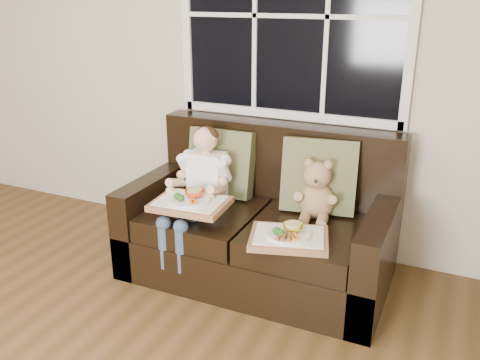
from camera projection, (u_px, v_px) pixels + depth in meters
The scene contains 8 objects.
window_back at pixel (291, 16), 3.32m from camera, with size 1.62×0.04×1.37m.
loveseat at pixel (261, 229), 3.39m from camera, with size 1.70×0.92×0.96m.
pillow_left at pixel (221, 163), 3.54m from camera, with size 0.47×0.22×0.48m.
pillow_right at pixel (319, 176), 3.26m from camera, with size 0.51×0.29×0.49m.
child at pixel (200, 181), 3.33m from camera, with size 0.36×0.59×0.81m.
teddy_bear at pixel (316, 194), 3.18m from camera, with size 0.26×0.32×0.40m.
tray_left at pixel (191, 202), 3.14m from camera, with size 0.47×0.37×0.10m.
tray_right at pixel (289, 237), 2.91m from camera, with size 0.52×0.45×0.10m.
Camera 1 is at (1.90, -0.83, 1.80)m, focal length 38.00 mm.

